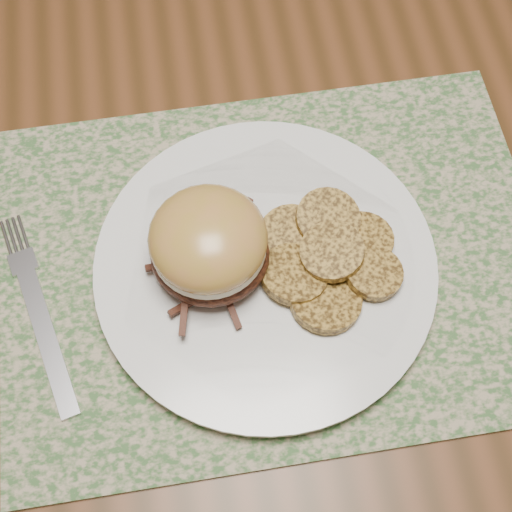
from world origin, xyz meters
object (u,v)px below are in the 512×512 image
at_px(dining_table, 484,239).
at_px(fork, 38,310).
at_px(pork_sandwich, 209,245).
at_px(dinner_plate, 265,267).

height_order(dining_table, fork, fork).
xyz_separation_m(pork_sandwich, fork, (-0.14, -0.01, -0.05)).
xyz_separation_m(dinner_plate, fork, (-0.18, -0.01, -0.01)).
height_order(dinner_plate, fork, dinner_plate).
bearing_deg(pork_sandwich, dining_table, 27.34).
bearing_deg(dinner_plate, fork, -177.87).
height_order(dinner_plate, pork_sandwich, pork_sandwich).
relative_size(dining_table, pork_sandwich, 12.63).
distance_m(dinner_plate, fork, 0.18).
distance_m(dining_table, fork, 0.42).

